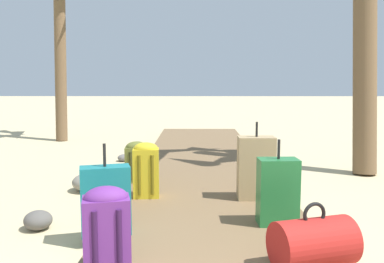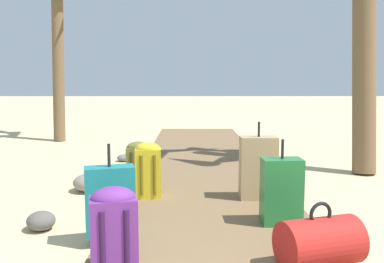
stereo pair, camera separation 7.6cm
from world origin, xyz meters
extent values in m
plane|color=#CCB789|center=(0.00, 3.88, 0.00)|extent=(60.00, 60.00, 0.00)
cube|color=brown|center=(0.00, 4.85, 0.04)|extent=(1.79, 9.71, 0.08)
cube|color=#6B2D84|center=(-0.66, 1.81, 0.33)|extent=(0.33, 0.27, 0.49)
ellipsoid|color=#6B2D84|center=(-0.66, 1.81, 0.57)|extent=(0.31, 0.25, 0.14)
cylinder|color=#351642|center=(-0.71, 1.69, 0.33)|extent=(0.04, 0.04, 0.39)
cylinder|color=#351642|center=(-0.57, 1.72, 0.33)|extent=(0.04, 0.04, 0.39)
cube|color=#237538|center=(0.59, 2.72, 0.36)|extent=(0.34, 0.22, 0.56)
cylinder|color=black|center=(0.59, 2.72, 0.72)|extent=(0.02, 0.02, 0.16)
cube|color=#197A7F|center=(-0.82, 2.48, 0.35)|extent=(0.42, 0.27, 0.55)
cylinder|color=black|center=(-0.82, 2.48, 0.72)|extent=(0.02, 0.02, 0.18)
cylinder|color=red|center=(0.66, 1.91, 0.24)|extent=(0.60, 0.46, 0.32)
torus|color=black|center=(0.66, 1.91, 0.43)|extent=(0.16, 0.07, 0.16)
cube|color=gold|center=(-0.62, 3.54, 0.34)|extent=(0.28, 0.21, 0.51)
ellipsoid|color=gold|center=(-0.62, 3.54, 0.59)|extent=(0.27, 0.20, 0.13)
cylinder|color=#6D5E11|center=(-0.68, 3.44, 0.34)|extent=(0.04, 0.04, 0.41)
cylinder|color=#6D5E11|center=(-0.55, 3.45, 0.34)|extent=(0.04, 0.04, 0.41)
cube|color=olive|center=(-0.81, 4.21, 0.29)|extent=(0.29, 0.23, 0.42)
ellipsoid|color=olive|center=(-0.81, 4.21, 0.50)|extent=(0.28, 0.22, 0.14)
cylinder|color=#333516|center=(-0.87, 4.10, 0.29)|extent=(0.04, 0.04, 0.34)
cylinder|color=#333516|center=(-0.74, 4.11, 0.29)|extent=(0.04, 0.04, 0.34)
cube|color=tan|center=(0.52, 3.48, 0.40)|extent=(0.38, 0.22, 0.65)
cylinder|color=black|center=(0.52, 3.48, 0.80)|extent=(0.02, 0.02, 0.15)
cylinder|color=brown|center=(-3.00, 8.26, 1.96)|extent=(0.24, 0.50, 3.94)
cylinder|color=brown|center=(2.24, 5.18, 2.04)|extent=(0.31, 0.79, 4.08)
ellipsoid|color=gray|center=(-1.36, 4.07, 0.10)|extent=(0.55, 0.54, 0.21)
ellipsoid|color=slate|center=(-1.25, 5.87, 0.06)|extent=(0.28, 0.28, 0.11)
ellipsoid|color=#5B5651|center=(-1.48, 2.79, 0.08)|extent=(0.34, 0.35, 0.16)
camera|label=1|loc=(-0.11, -0.68, 1.29)|focal=38.62mm
camera|label=2|loc=(-0.19, -0.68, 1.29)|focal=38.62mm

